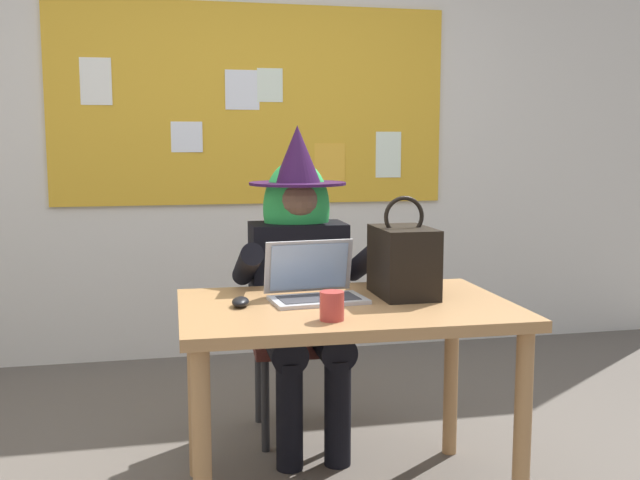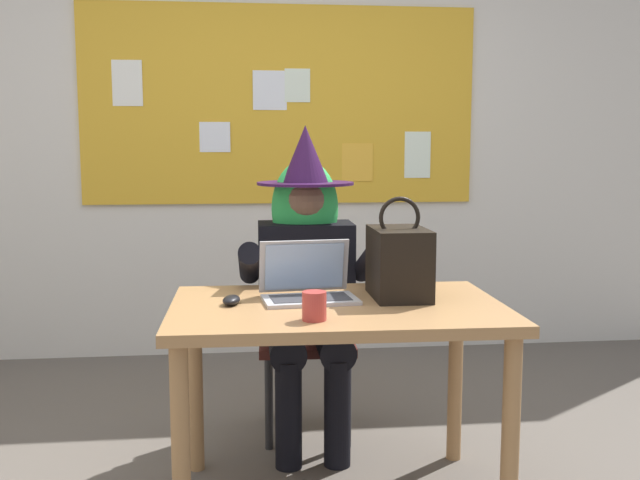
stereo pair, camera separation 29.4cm
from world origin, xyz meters
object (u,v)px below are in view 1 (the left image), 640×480
(person_costumed, at_px, (300,266))
(computer_mouse, at_px, (240,302))
(chair_at_desk, at_px, (296,322))
(handbag, at_px, (403,261))
(laptop, at_px, (315,286))
(coffee_mug, at_px, (332,306))
(desk_main, at_px, (346,331))

(person_costumed, xyz_separation_m, computer_mouse, (-0.33, -0.59, -0.02))
(person_costumed, bearing_deg, computer_mouse, -27.84)
(computer_mouse, bearing_deg, chair_at_desk, 76.86)
(computer_mouse, bearing_deg, handbag, 17.15)
(laptop, distance_m, coffee_mug, 0.33)
(desk_main, bearing_deg, computer_mouse, 175.08)
(computer_mouse, bearing_deg, desk_main, 6.82)
(coffee_mug, bearing_deg, laptop, 88.03)
(desk_main, bearing_deg, chair_at_desk, 93.51)
(computer_mouse, distance_m, coffee_mug, 0.38)
(desk_main, distance_m, coffee_mug, 0.30)
(chair_at_desk, bearing_deg, handbag, 26.53)
(handbag, bearing_deg, coffee_mug, -137.39)
(laptop, xyz_separation_m, coffee_mug, (-0.01, -0.33, -0.00))
(computer_mouse, relative_size, handbag, 0.28)
(person_costumed, bearing_deg, laptop, -3.96)
(chair_at_desk, height_order, coffee_mug, chair_at_desk)
(chair_at_desk, height_order, person_costumed, person_costumed)
(person_costumed, bearing_deg, coffee_mug, -2.80)
(coffee_mug, bearing_deg, computer_mouse, 135.51)
(person_costumed, height_order, computer_mouse, person_costumed)
(chair_at_desk, bearing_deg, computer_mouse, -22.14)
(computer_mouse, distance_m, handbag, 0.63)
(person_costumed, relative_size, coffee_mug, 14.72)
(chair_at_desk, xyz_separation_m, handbag, (0.29, -0.66, 0.38))
(laptop, bearing_deg, coffee_mug, -97.37)
(desk_main, height_order, chair_at_desk, chair_at_desk)
(coffee_mug, bearing_deg, desk_main, 65.02)
(desk_main, bearing_deg, coffee_mug, -114.98)
(desk_main, xyz_separation_m, handbag, (0.24, 0.09, 0.24))
(coffee_mug, bearing_deg, chair_at_desk, 86.36)
(computer_mouse, xyz_separation_m, handbag, (0.62, 0.06, 0.12))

